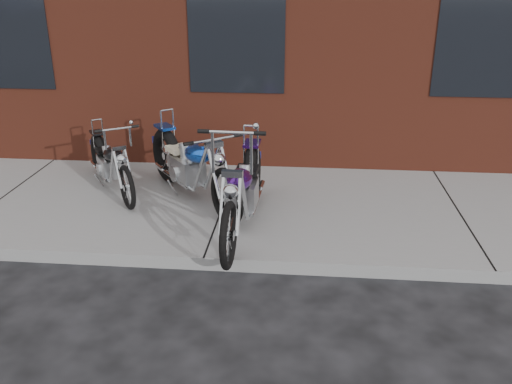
# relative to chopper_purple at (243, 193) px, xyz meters

# --- Properties ---
(ground) EXTENTS (120.00, 120.00, 0.00)m
(ground) POSITION_rel_chopper_purple_xyz_m (-0.33, -0.77, -0.59)
(ground) COLOR black
(ground) RESTS_ON ground
(sidewalk) EXTENTS (22.00, 3.00, 0.15)m
(sidewalk) POSITION_rel_chopper_purple_xyz_m (-0.33, 0.73, -0.51)
(sidewalk) COLOR gray
(sidewalk) RESTS_ON ground
(chopper_purple) EXTENTS (0.59, 2.44, 1.37)m
(chopper_purple) POSITION_rel_chopper_purple_xyz_m (0.00, 0.00, 0.00)
(chopper_purple) COLOR black
(chopper_purple) RESTS_ON sidewalk
(chopper_blue) EXTENTS (1.60, 2.02, 1.07)m
(chopper_blue) POSITION_rel_chopper_purple_xyz_m (-0.76, 0.81, 0.00)
(chopper_blue) COLOR black
(chopper_blue) RESTS_ON sidewalk
(chopper_third) EXTENTS (1.20, 1.71, 1.02)m
(chopper_third) POSITION_rel_chopper_purple_xyz_m (-1.94, 1.05, -0.08)
(chopper_third) COLOR black
(chopper_third) RESTS_ON sidewalk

